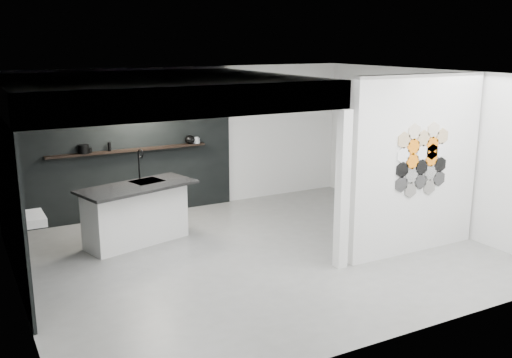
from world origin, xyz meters
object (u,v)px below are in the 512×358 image
object	(u,v)px
wall_basin	(29,219)
glass_vase	(196,140)
stockpot	(83,149)
kettle	(190,139)
utensil_cup	(90,150)
kitchen_island	(136,213)
partition_panel	(416,165)
glass_bowl	(196,141)
bottle_dark	(109,147)

from	to	relation	value
wall_basin	glass_vase	size ratio (longest dim) A/B	4.79
stockpot	kettle	distance (m)	2.04
wall_basin	utensil_cup	size ratio (longest dim) A/B	6.91
kitchen_island	stockpot	bearing A→B (deg)	93.93
kettle	partition_panel	bearing A→B (deg)	-61.53
glass_vase	utensil_cup	distance (m)	2.07
glass_vase	utensil_cup	world-z (taller)	glass_vase
wall_basin	kitchen_island	distance (m)	1.86
partition_panel	kettle	xyz separation A→B (m)	(-2.21, 3.87, 0.01)
kettle	glass_bowl	size ratio (longest dim) A/B	1.42
partition_panel	bottle_dark	xyz separation A→B (m)	(-3.78, 3.87, 0.00)
kitchen_island	kettle	size ratio (longest dim) A/B	10.11
stockpot	bottle_dark	xyz separation A→B (m)	(0.47, 0.00, 0.00)
partition_panel	wall_basin	world-z (taller)	partition_panel
stockpot	bottle_dark	size ratio (longest dim) A/B	1.19
partition_panel	stockpot	xyz separation A→B (m)	(-4.25, 3.87, -0.00)
glass_bowl	utensil_cup	xyz separation A→B (m)	(-2.07, 0.00, -0.01)
wall_basin	glass_bowl	distance (m)	4.00
bottle_dark	partition_panel	bearing A→B (deg)	-45.60
stockpot	glass_bowl	size ratio (longest dim) A/B	1.34
partition_panel	stockpot	world-z (taller)	partition_panel
kettle	glass_vase	size ratio (longest dim) A/B	1.61
wall_basin	kitchen_island	size ratio (longest dim) A/B	0.29
glass_vase	bottle_dark	distance (m)	1.71
glass_bowl	partition_panel	bearing A→B (deg)	-61.77
stockpot	glass_vase	distance (m)	2.17
partition_panel	kitchen_island	size ratio (longest dim) A/B	1.37
glass_bowl	utensil_cup	world-z (taller)	glass_bowl
kettle	utensil_cup	bearing A→B (deg)	178.67
glass_bowl	bottle_dark	world-z (taller)	bottle_dark
glass_bowl	bottle_dark	distance (m)	1.71
partition_panel	glass_vase	distance (m)	4.39
wall_basin	kettle	xyz separation A→B (m)	(3.25, 2.07, 0.56)
kitchen_island	kettle	distance (m)	2.28
glass_vase	bottle_dark	bearing A→B (deg)	180.00
kettle	bottle_dark	bearing A→B (deg)	178.67
kettle	glass_bowl	world-z (taller)	kettle
glass_bowl	utensil_cup	size ratio (longest dim) A/B	1.64
partition_panel	kettle	size ratio (longest dim) A/B	13.85
kitchen_island	partition_panel	bearing A→B (deg)	-48.40
glass_vase	wall_basin	bearing A→B (deg)	-148.65
stockpot	bottle_dark	distance (m)	0.47
bottle_dark	utensil_cup	bearing A→B (deg)	180.00
kettle	bottle_dark	size ratio (longest dim) A/B	1.26
wall_basin	glass_bowl	bearing A→B (deg)	31.35
glass_vase	stockpot	bearing A→B (deg)	180.00
kitchen_island	utensil_cup	world-z (taller)	kitchen_island
glass_bowl	glass_vase	world-z (taller)	glass_vase
kettle	glass_vase	bearing A→B (deg)	-1.33
stockpot	bottle_dark	world-z (taller)	bottle_dark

